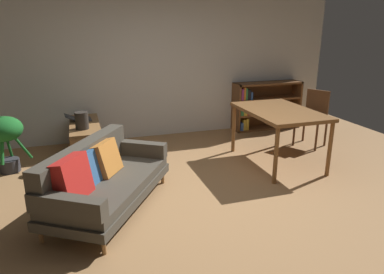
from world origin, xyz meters
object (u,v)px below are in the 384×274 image
(open_laptop, at_px, (79,119))
(desk_speaker, at_px, (82,121))
(bookshelf, at_px, (262,105))
(fabric_couch, at_px, (101,178))
(dining_chair_near, at_px, (314,114))
(media_console, at_px, (86,141))
(dining_table, at_px, (279,115))
(potted_floor_plant, at_px, (5,135))

(open_laptop, relative_size, desk_speaker, 1.67)
(bookshelf, bearing_deg, fabric_couch, -143.84)
(dining_chair_near, distance_m, bookshelf, 1.24)
(desk_speaker, bearing_deg, fabric_couch, -84.63)
(media_console, relative_size, bookshelf, 0.94)
(dining_table, relative_size, bookshelf, 1.04)
(open_laptop, xyz_separation_m, bookshelf, (3.42, 0.37, -0.10))
(media_console, relative_size, open_laptop, 3.04)
(fabric_couch, distance_m, open_laptop, 2.02)
(media_console, distance_m, dining_chair_near, 3.73)
(fabric_couch, distance_m, desk_speaker, 1.52)
(desk_speaker, xyz_separation_m, dining_table, (2.71, -0.84, 0.07))
(fabric_couch, height_order, media_console, fabric_couch)
(fabric_couch, height_order, open_laptop, fabric_couch)
(media_console, bearing_deg, open_laptop, 105.62)
(open_laptop, bearing_deg, bookshelf, 6.15)
(fabric_couch, bearing_deg, dining_chair_near, 18.36)
(open_laptop, xyz_separation_m, dining_chair_near, (3.74, -0.82, -0.02))
(fabric_couch, relative_size, dining_chair_near, 2.00)
(potted_floor_plant, bearing_deg, open_laptop, 28.14)
(bookshelf, bearing_deg, open_laptop, -173.85)
(bookshelf, bearing_deg, media_console, -169.76)
(media_console, bearing_deg, fabric_couch, -86.66)
(dining_chair_near, bearing_deg, potted_floor_plant, 176.43)
(open_laptop, relative_size, dining_chair_near, 0.45)
(open_laptop, bearing_deg, fabric_couch, -85.17)
(dining_chair_near, xyz_separation_m, bookshelf, (-0.32, 1.19, -0.08))
(potted_floor_plant, distance_m, dining_chair_near, 4.74)
(dining_chair_near, bearing_deg, dining_table, -151.49)
(open_laptop, distance_m, potted_floor_plant, 1.12)
(potted_floor_plant, xyz_separation_m, dining_table, (3.73, -0.84, 0.19))
(open_laptop, distance_m, dining_chair_near, 3.83)
(open_laptop, height_order, potted_floor_plant, potted_floor_plant)
(media_console, xyz_separation_m, potted_floor_plant, (-1.05, -0.29, 0.28))
(bookshelf, bearing_deg, desk_speaker, -165.28)
(media_console, height_order, dining_chair_near, dining_chair_near)
(desk_speaker, relative_size, bookshelf, 0.18)
(fabric_couch, relative_size, bookshelf, 1.38)
(desk_speaker, bearing_deg, dining_table, -17.31)
(open_laptop, bearing_deg, dining_chair_near, -12.41)
(fabric_couch, bearing_deg, dining_table, 14.01)
(dining_table, xyz_separation_m, bookshelf, (0.68, 1.73, -0.27))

